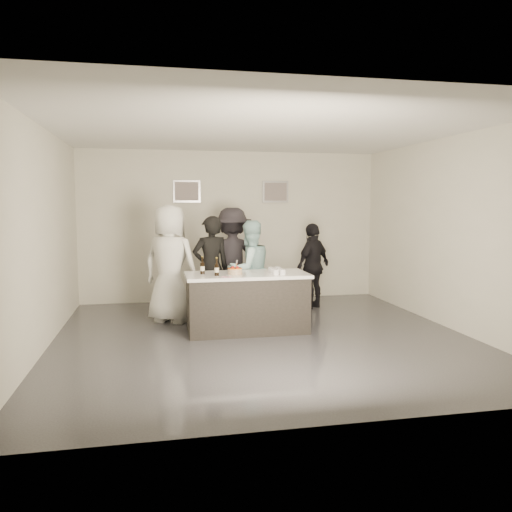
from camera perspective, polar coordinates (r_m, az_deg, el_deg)
The scene contains 19 objects.
floor at distance 7.44m, azimuth 0.77°, elevation -9.24°, with size 6.00×6.00×0.00m, color #3D3D42.
ceiling at distance 7.26m, azimuth 0.80°, elevation 14.27°, with size 6.00×6.00×0.00m, color white.
wall_back at distance 10.14m, azimuth -2.79°, elevation 3.41°, with size 6.00×0.04×3.00m, color silver.
wall_front at distance 4.32m, azimuth 9.19°, elevation -0.13°, with size 6.00×0.04×3.00m, color silver.
wall_left at distance 7.19m, azimuth -23.30°, elevation 1.88°, with size 0.04×6.00×3.00m, color silver.
wall_right at distance 8.36m, azimuth 21.35°, elevation 2.46°, with size 0.04×6.00×3.00m, color silver.
picture_left at distance 10.01m, azimuth -7.93°, elevation 7.33°, with size 0.54×0.04×0.44m, color #B2B2B7.
picture_right at distance 10.28m, azimuth 2.22°, elevation 7.35°, with size 0.54×0.04×0.44m, color #B2B2B7.
bar_counter at distance 7.67m, azimuth -1.04°, elevation -5.33°, with size 1.86×0.86×0.90m, color white.
cake at distance 7.51m, azimuth -2.41°, elevation -1.80°, with size 0.22×0.22×0.08m, color orange.
beer_bottle_a at distance 7.55m, azimuth -6.15°, elevation -1.09°, with size 0.07×0.07×0.26m, color black.
beer_bottle_b at distance 7.36m, azimuth -4.51°, elevation -1.25°, with size 0.07×0.07×0.26m, color black.
tumbler_cluster at distance 7.60m, azimuth 2.36°, elevation -1.70°, with size 0.19×0.40×0.08m, color orange.
candles at distance 7.20m, azimuth -3.48°, elevation -2.42°, with size 0.24×0.08×0.01m, color pink.
person_main_black at distance 8.45m, azimuth -5.18°, elevation -1.37°, with size 0.64×0.42×1.75m, color black.
person_main_blue at distance 8.47m, azimuth -0.74°, elevation -1.59°, with size 0.81×0.63×1.68m, color #AADDDF.
person_guest_left at distance 8.31m, azimuth -9.79°, elevation -0.88°, with size 0.95×0.62×1.95m, color white.
person_guest_right at distance 9.41m, azimuth 6.54°, elevation -1.12°, with size 0.93×0.39×1.60m, color black.
person_guest_back at distance 9.17m, azimuth -2.71°, elevation -0.36°, with size 1.22×0.70×1.89m, color black.
Camera 1 is at (-1.51, -7.02, 1.95)m, focal length 35.00 mm.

